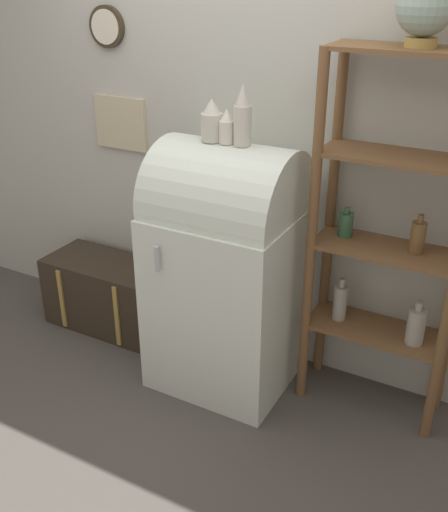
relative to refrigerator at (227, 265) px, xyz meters
name	(u,v)px	position (x,y,z in m)	size (l,w,h in m)	color
ground_plane	(208,393)	(0.00, -0.22, -0.70)	(12.00, 12.00, 0.00)	#4C4742
wall_back	(259,128)	(0.00, 0.36, 0.65)	(7.00, 0.09, 2.70)	#B7B7AD
refrigerator	(227,265)	(0.00, 0.00, 0.00)	(0.72, 0.70, 1.36)	silver
suitcase_trunk	(109,293)	(-0.92, 0.10, -0.48)	(0.79, 0.40, 0.45)	#33281E
shelf_unit	(389,234)	(0.78, 0.16, 0.28)	(0.72, 0.31, 1.83)	brown
globe	(426,7)	(0.81, 0.15, 1.28)	(0.24, 0.24, 0.28)	#AD8942
vase_left	(212,121)	(-0.08, -0.01, 0.75)	(0.11, 0.11, 0.20)	beige
vase_center	(226,127)	(0.00, -0.01, 0.73)	(0.07, 0.07, 0.16)	silver
vase_right	(243,117)	(0.08, -0.01, 0.79)	(0.08, 0.08, 0.28)	beige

